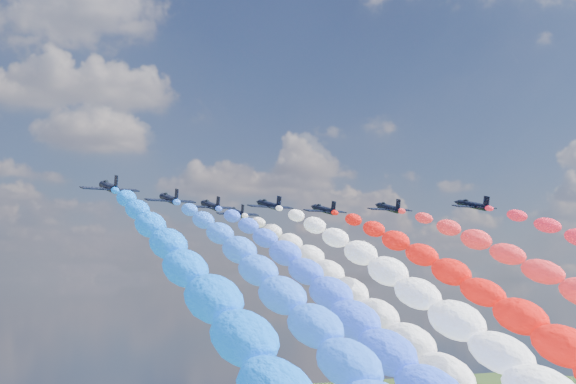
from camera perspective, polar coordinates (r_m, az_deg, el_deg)
name	(u,v)px	position (r m, az deg, el deg)	size (l,w,h in m)	color
jet_0	(109,187)	(122.35, -12.98, 0.35)	(8.67, 11.62, 2.56)	black
trail_0	(224,354)	(69.45, -4.71, -11.72)	(6.65, 105.17, 45.69)	blue
jet_1	(169,199)	(138.22, -8.70, -0.50)	(8.67, 11.62, 2.56)	black
trail_1	(297,338)	(86.69, 0.67, -10.68)	(6.65, 105.17, 45.69)	blue
jet_2	(211,206)	(149.66, -5.69, -0.99)	(8.67, 11.62, 2.56)	black
trail_2	(344,331)	(99.26, 4.14, -10.13)	(6.65, 105.17, 45.69)	blue
jet_3	(269,205)	(148.08, -1.39, -0.97)	(8.67, 11.62, 2.56)	black
trail_3	(435,332)	(99.82, 10.74, -10.01)	(6.65, 105.17, 45.69)	white
jet_4	(237,213)	(164.82, -3.78, -1.51)	(8.67, 11.62, 2.56)	black
trail_4	(364,324)	(115.12, 5.58, -9.60)	(6.65, 105.17, 45.69)	silver
jet_5	(324,210)	(157.69, 2.65, -1.29)	(8.67, 11.62, 2.56)	black
trail_5	(502,327)	(111.51, 15.39, -9.51)	(6.65, 105.17, 45.69)	red
jet_6	(388,208)	(155.07, 7.37, -1.16)	(8.67, 11.62, 2.56)	black
jet_7	(473,205)	(152.40, 13.38, -0.95)	(8.67, 11.62, 2.56)	black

